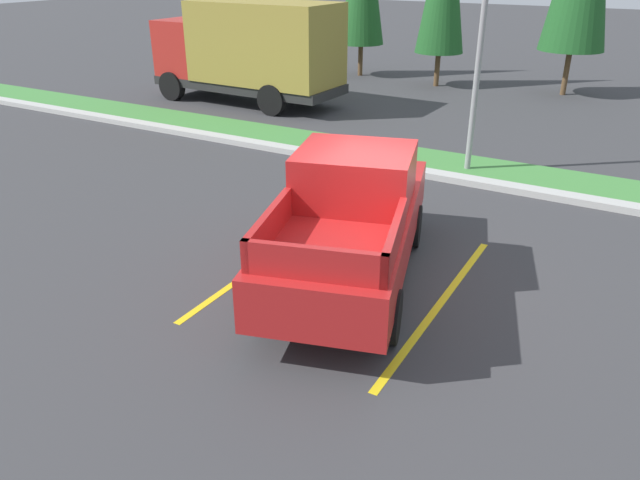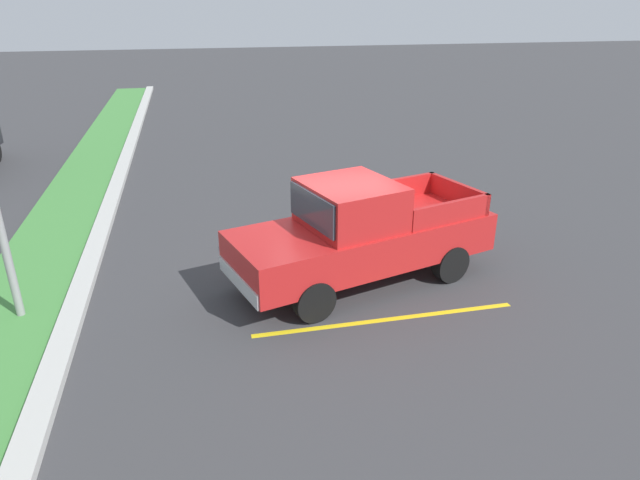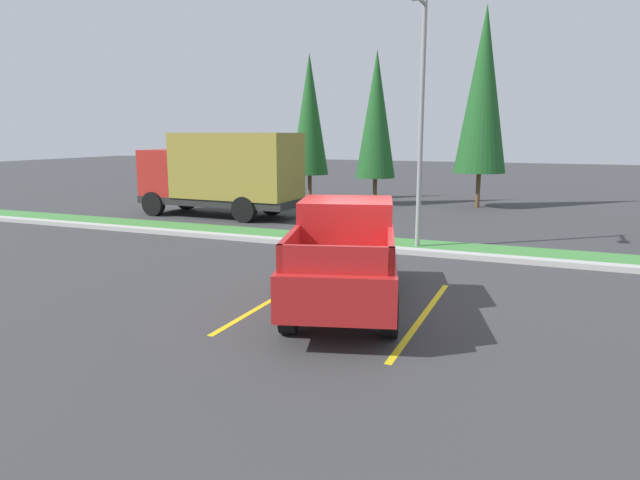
{
  "view_description": "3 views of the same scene",
  "coord_description": "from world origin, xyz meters",
  "views": [
    {
      "loc": [
        3.5,
        -8.2,
        4.81
      ],
      "look_at": [
        -0.8,
        -0.66,
        0.71
      ],
      "focal_mm": 34.15,
      "sensor_mm": 36.0,
      "label": 1
    },
    {
      "loc": [
        -9.99,
        2.64,
        5.22
      ],
      "look_at": [
        -0.15,
        0.38,
        0.87
      ],
      "focal_mm": 31.4,
      "sensor_mm": 36.0,
      "label": 2
    },
    {
      "loc": [
        3.24,
        -10.44,
        3.36
      ],
      "look_at": [
        -1.26,
        0.4,
        1.14
      ],
      "focal_mm": 31.6,
      "sensor_mm": 36.0,
      "label": 3
    }
  ],
  "objects": [
    {
      "name": "cypress_tree_left_inner",
      "position": [
        -4.68,
        15.54,
        4.24
      ],
      "size": [
        1.87,
        1.87,
        7.21
      ],
      "color": "brown",
      "rests_on": "ground"
    },
    {
      "name": "ground_plane",
      "position": [
        0.0,
        0.0,
        0.0
      ],
      "size": [
        120.0,
        120.0,
        0.0
      ],
      "primitive_type": "plane",
      "color": "#38383A"
    },
    {
      "name": "cypress_tree_center",
      "position": [
        0.04,
        16.32,
        5.27
      ],
      "size": [
        2.33,
        2.33,
        8.95
      ],
      "color": "brown",
      "rests_on": "ground"
    },
    {
      "name": "street_light",
      "position": [
        -0.39,
        5.75,
        4.04
      ],
      "size": [
        0.24,
        1.49,
        6.98
      ],
      "color": "gray",
      "rests_on": "ground"
    },
    {
      "name": "grass_median",
      "position": [
        0.0,
        6.1,
        0.03
      ],
      "size": [
        56.0,
        1.8,
        0.06
      ],
      "primitive_type": "cube",
      "color": "#42843D",
      "rests_on": "ground"
    },
    {
      "name": "cargo_truck_distant",
      "position": [
        -9.28,
        9.38,
        1.85
      ],
      "size": [
        6.87,
        2.66,
        3.4
      ],
      "color": "black",
      "rests_on": "ground"
    },
    {
      "name": "parking_line_far",
      "position": [
        1.16,
        -0.42,
        0.0
      ],
      "size": [
        0.12,
        4.8,
        0.01
      ],
      "primitive_type": "cube",
      "color": "yellow",
      "rests_on": "ground"
    },
    {
      "name": "curb_strip",
      "position": [
        0.0,
        5.0,
        0.07
      ],
      "size": [
        56.0,
        0.4,
        0.15
      ],
      "primitive_type": "cube",
      "color": "#B2B2AD",
      "rests_on": "ground"
    },
    {
      "name": "parking_line_near",
      "position": [
        -1.94,
        -0.42,
        0.0
      ],
      "size": [
        0.12,
        4.8,
        0.01
      ],
      "primitive_type": "cube",
      "color": "yellow",
      "rests_on": "ground"
    },
    {
      "name": "pickup_truck_main",
      "position": [
        -0.4,
        -0.38,
        1.04
      ],
      "size": [
        3.27,
        5.54,
        2.1
      ],
      "color": "black",
      "rests_on": "ground"
    },
    {
      "name": "cypress_tree_leftmost",
      "position": [
        -8.36,
        16.14,
        4.31
      ],
      "size": [
        1.9,
        1.9,
        7.32
      ],
      "color": "brown",
      "rests_on": "ground"
    }
  ]
}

